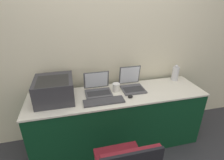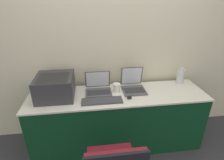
{
  "view_description": "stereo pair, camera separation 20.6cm",
  "coord_description": "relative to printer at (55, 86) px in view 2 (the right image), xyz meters",
  "views": [
    {
      "loc": [
        -0.52,
        -1.51,
        1.82
      ],
      "look_at": [
        -0.07,
        0.31,
        0.95
      ],
      "focal_mm": 28.0,
      "sensor_mm": 36.0,
      "label": 1
    },
    {
      "loc": [
        -0.32,
        -1.55,
        1.82
      ],
      "look_at": [
        -0.07,
        0.31,
        0.95
      ],
      "focal_mm": 28.0,
      "sensor_mm": 36.0,
      "label": 2
    }
  ],
  "objects": [
    {
      "name": "mouse",
      "position": [
        0.84,
        -0.17,
        -0.12
      ],
      "size": [
        0.06,
        0.05,
        0.03
      ],
      "color": "black",
      "rests_on": "table"
    },
    {
      "name": "ground_plane",
      "position": [
        0.73,
        -0.32,
        -0.91
      ],
      "size": [
        14.0,
        14.0,
        0.0
      ],
      "primitive_type": "plane",
      "color": "#333338"
    },
    {
      "name": "external_keyboard",
      "position": [
        0.53,
        -0.19,
        -0.13
      ],
      "size": [
        0.46,
        0.14,
        0.02
      ],
      "color": "#3D3D42",
      "rests_on": "table"
    },
    {
      "name": "table",
      "position": [
        0.73,
        -0.04,
        -0.52
      ],
      "size": [
        2.15,
        0.58,
        0.77
      ],
      "color": "#0C381E",
      "rests_on": "ground_plane"
    },
    {
      "name": "laptop_right",
      "position": [
        0.94,
        0.06,
        -0.08
      ],
      "size": [
        0.28,
        0.31,
        0.27
      ],
      "color": "#4C4C51",
      "rests_on": "table"
    },
    {
      "name": "metal_pitcher",
      "position": [
        1.62,
        0.16,
        -0.04
      ],
      "size": [
        0.09,
        0.09,
        0.23
      ],
      "color": "silver",
      "rests_on": "table"
    },
    {
      "name": "wall_back",
      "position": [
        0.73,
        0.34,
        0.39
      ],
      "size": [
        8.0,
        0.05,
        2.6
      ],
      "color": "beige",
      "rests_on": "ground_plane"
    },
    {
      "name": "printer",
      "position": [
        0.0,
        0.0,
        0.0
      ],
      "size": [
        0.42,
        0.42,
        0.26
      ],
      "color": "#333338",
      "rests_on": "table"
    },
    {
      "name": "laptop_left",
      "position": [
        0.5,
        0.06,
        -0.09
      ],
      "size": [
        0.32,
        0.27,
        0.24
      ],
      "color": "#4C4C51",
      "rests_on": "table"
    },
    {
      "name": "coffee_cup",
      "position": [
        0.72,
        0.03,
        -0.09
      ],
      "size": [
        0.09,
        0.09,
        0.11
      ],
      "color": "white",
      "rests_on": "table"
    }
  ]
}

